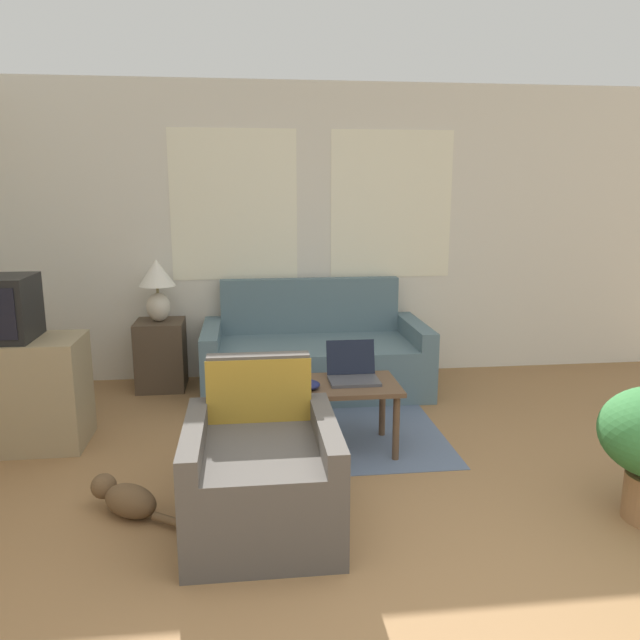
# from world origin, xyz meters

# --- Properties ---
(wall_back) EXTENTS (6.62, 0.06, 2.60)m
(wall_back) POSITION_xyz_m (-0.00, 3.65, 1.31)
(wall_back) COLOR silver
(wall_back) RESTS_ON ground_plane
(rug) EXTENTS (1.69, 2.04, 0.01)m
(rug) POSITION_xyz_m (-0.20, 2.49, 0.00)
(rug) COLOR slate
(rug) RESTS_ON ground_plane
(couch) EXTENTS (1.86, 0.93, 0.91)m
(couch) POSITION_xyz_m (-0.13, 3.18, 0.27)
(couch) COLOR slate
(couch) RESTS_ON ground_plane
(armchair) EXTENTS (0.75, 0.84, 0.82)m
(armchair) POSITION_xyz_m (-0.64, 0.99, 0.27)
(armchair) COLOR #514C47
(armchair) RESTS_ON ground_plane
(tv_dresser) EXTENTS (0.97, 0.51, 0.74)m
(tv_dresser) POSITION_xyz_m (-2.28, 2.20, 0.37)
(tv_dresser) COLOR #998460
(tv_dresser) RESTS_ON ground_plane
(television) EXTENTS (0.42, 0.44, 0.41)m
(television) POSITION_xyz_m (-2.28, 2.20, 0.94)
(television) COLOR black
(television) RESTS_ON tv_dresser
(side_table) EXTENTS (0.40, 0.40, 0.59)m
(side_table) POSITION_xyz_m (-1.44, 3.35, 0.30)
(side_table) COLOR #4C3D2D
(side_table) RESTS_ON ground_plane
(table_lamp) EXTENTS (0.31, 0.31, 0.53)m
(table_lamp) POSITION_xyz_m (-1.44, 3.35, 0.91)
(table_lamp) COLOR beige
(table_lamp) RESTS_ON side_table
(coffee_table) EXTENTS (0.94, 0.50, 0.46)m
(coffee_table) POSITION_xyz_m (-0.20, 1.88, 0.40)
(coffee_table) COLOR brown
(coffee_table) RESTS_ON ground_plane
(laptop) EXTENTS (0.32, 0.30, 0.24)m
(laptop) POSITION_xyz_m (-0.01, 1.94, 0.51)
(laptop) COLOR #47474C
(laptop) RESTS_ON coffee_table
(cup_navy) EXTENTS (0.08, 0.08, 0.09)m
(cup_navy) POSITION_xyz_m (-0.51, 1.74, 0.50)
(cup_navy) COLOR white
(cup_navy) RESTS_ON coffee_table
(snack_bowl) EXTENTS (0.16, 0.16, 0.05)m
(snack_bowl) POSITION_xyz_m (-0.33, 1.79, 0.48)
(snack_bowl) COLOR #191E4C
(snack_bowl) RESTS_ON coffee_table
(book_red) EXTENTS (0.27, 0.19, 0.04)m
(book_red) POSITION_xyz_m (-0.50, 1.94, 0.48)
(book_red) COLOR #334C8E
(book_red) RESTS_ON coffee_table
(cat_black) EXTENTS (0.51, 0.38, 0.20)m
(cat_black) POSITION_xyz_m (-1.36, 1.17, 0.09)
(cat_black) COLOR brown
(cat_black) RESTS_ON ground_plane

